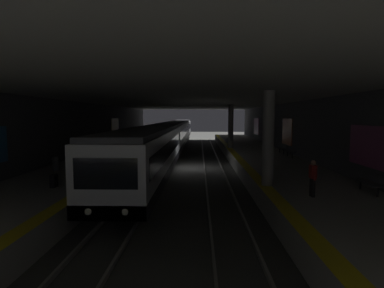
{
  "coord_description": "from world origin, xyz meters",
  "views": [
    {
      "loc": [
        -25.51,
        -1.04,
        4.4
      ],
      "look_at": [
        3.82,
        -0.34,
        1.71
      ],
      "focal_mm": 28.55,
      "sensor_mm": 36.0,
      "label": 1
    }
  ],
  "objects": [
    {
      "name": "pillar_near",
      "position": [
        -10.85,
        -4.35,
        3.33
      ],
      "size": [
        0.56,
        0.56,
        4.55
      ],
      "color": "gray",
      "rests_on": "platform_left"
    },
    {
      "name": "suitcase_rolling",
      "position": [
        -11.52,
        5.82,
        1.36
      ],
      "size": [
        0.38,
        0.23,
        0.91
      ],
      "color": "black",
      "rests_on": "platform_right"
    },
    {
      "name": "track_left",
      "position": [
        0.0,
        -2.2,
        0.08
      ],
      "size": [
        60.0,
        1.53,
        0.16
      ],
      "color": "gray",
      "rests_on": "ground"
    },
    {
      "name": "bench_right_near",
      "position": [
        5.76,
        8.53,
        1.57
      ],
      "size": [
        1.7,
        0.47,
        0.86
      ],
      "color": "#262628",
      "rests_on": "platform_right"
    },
    {
      "name": "pillar_far",
      "position": [
        6.7,
        -4.35,
        3.33
      ],
      "size": [
        0.56,
        0.56,
        4.55
      ],
      "color": "gray",
      "rests_on": "platform_left"
    },
    {
      "name": "track_right",
      "position": [
        0.0,
        2.2,
        0.08
      ],
      "size": [
        60.0,
        1.53,
        0.16
      ],
      "color": "gray",
      "rests_on": "ground"
    },
    {
      "name": "bench_left_mid",
      "position": [
        -0.56,
        -8.53,
        1.57
      ],
      "size": [
        1.7,
        0.47,
        0.86
      ],
      "color": "#262628",
      "rests_on": "platform_left"
    },
    {
      "name": "ground_plane",
      "position": [
        0.0,
        0.0,
        0.0
      ],
      "size": [
        120.0,
        120.0,
        0.0
      ],
      "primitive_type": "plane",
      "color": "#42423F"
    },
    {
      "name": "person_walking_mid",
      "position": [
        -1.82,
        6.86,
        1.94
      ],
      "size": [
        0.6,
        0.23,
        1.65
      ],
      "color": "black",
      "rests_on": "platform_right"
    },
    {
      "name": "bench_right_mid",
      "position": [
        12.1,
        8.53,
        1.57
      ],
      "size": [
        1.7,
        0.47,
        0.86
      ],
      "color": "#262628",
      "rests_on": "platform_right"
    },
    {
      "name": "platform_right",
      "position": [
        0.0,
        6.55,
        0.53
      ],
      "size": [
        60.0,
        5.3,
        1.06
      ],
      "color": "#A8A59E",
      "rests_on": "ground"
    },
    {
      "name": "wall_left",
      "position": [
        0.03,
        -9.45,
        2.8
      ],
      "size": [
        60.0,
        0.56,
        5.6
      ],
      "color": "#56565B",
      "rests_on": "ground"
    },
    {
      "name": "person_waiting_near",
      "position": [
        -12.91,
        -5.76,
        1.87
      ],
      "size": [
        0.6,
        0.22,
        1.53
      ],
      "color": "black",
      "rests_on": "platform_left"
    },
    {
      "name": "person_standing_far",
      "position": [
        3.33,
        6.07,
        1.96
      ],
      "size": [
        0.6,
        0.23,
        1.68
      ],
      "color": "#3B3B3B",
      "rests_on": "platform_right"
    },
    {
      "name": "wall_right",
      "position": [
        0.0,
        9.45,
        2.8
      ],
      "size": [
        60.0,
        0.56,
        5.6
      ],
      "color": "#56565B",
      "rests_on": "ground"
    },
    {
      "name": "trash_bin",
      "position": [
        -7.14,
        7.8,
        1.48
      ],
      "size": [
        0.44,
        0.44,
        0.85
      ],
      "color": "#595B5E",
      "rests_on": "platform_right"
    },
    {
      "name": "ceiling_slab",
      "position": [
        0.0,
        0.0,
        5.8
      ],
      "size": [
        60.0,
        19.4,
        0.4
      ],
      "color": "beige",
      "rests_on": "wall_left"
    },
    {
      "name": "metro_train",
      "position": [
        11.24,
        2.2,
        2.02
      ],
      "size": [
        52.88,
        2.83,
        3.49
      ],
      "color": "silver",
      "rests_on": "track_right"
    },
    {
      "name": "bench_left_near",
      "position": [
        -12.25,
        -8.53,
        1.57
      ],
      "size": [
        1.7,
        0.47,
        0.86
      ],
      "color": "#262628",
      "rests_on": "platform_left"
    },
    {
      "name": "bench_left_far",
      "position": [
        1.91,
        -8.53,
        1.57
      ],
      "size": [
        1.7,
        0.47,
        0.86
      ],
      "color": "#262628",
      "rests_on": "platform_left"
    },
    {
      "name": "platform_left",
      "position": [
        0.0,
        -6.55,
        0.53
      ],
      "size": [
        60.0,
        5.3,
        1.06
      ],
      "color": "#A8A59E",
      "rests_on": "ground"
    }
  ]
}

